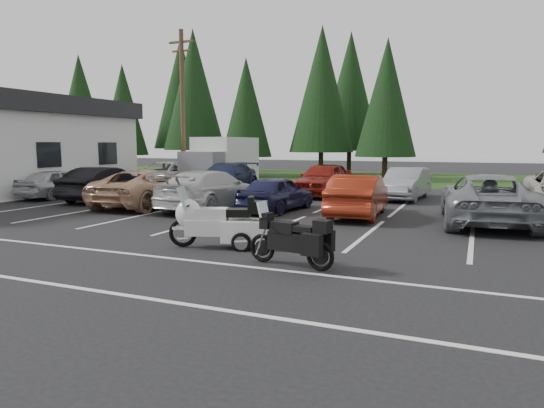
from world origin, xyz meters
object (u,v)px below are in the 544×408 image
(touring_motorcycle, at_px, (219,217))
(adventure_motorcycle, at_px, (290,235))
(utility_pole, at_px, (183,106))
(cargo_trailer, at_px, (245,234))
(car_far_1, at_px, (226,178))
(car_far_3, at_px, (406,184))
(car_near_4, at_px, (277,193))
(car_near_0, at_px, (58,183))
(car_near_5, at_px, (358,196))
(car_near_3, at_px, (211,190))
(car_far_0, at_px, (165,175))
(box_truck, at_px, (218,162))
(car_near_2, at_px, (149,188))
(car_far_2, at_px, (323,179))
(car_near_1, at_px, (105,184))
(car_near_6, at_px, (487,199))

(touring_motorcycle, relative_size, adventure_motorcycle, 1.25)
(utility_pole, distance_m, cargo_trailer, 18.13)
(car_far_1, relative_size, car_far_3, 1.21)
(car_near_4, height_order, car_far_1, car_far_1)
(car_near_0, bearing_deg, car_far_1, -141.50)
(car_near_0, distance_m, car_near_5, 14.31)
(car_near_3, relative_size, car_near_4, 1.33)
(car_far_3, bearing_deg, car_far_0, -175.18)
(adventure_motorcycle, bearing_deg, box_truck, 133.89)
(car_near_2, height_order, car_near_3, car_near_3)
(utility_pole, distance_m, adventure_motorcycle, 20.02)
(car_far_2, height_order, car_far_3, car_far_2)
(box_truck, xyz_separation_m, car_near_4, (7.03, -8.01, -0.78))
(car_near_0, relative_size, cargo_trailer, 2.69)
(car_near_2, bearing_deg, utility_pole, -68.17)
(car_near_1, bearing_deg, car_near_6, 174.73)
(car_near_0, relative_size, car_far_0, 0.74)
(utility_pole, xyz_separation_m, car_far_1, (3.89, -2.05, -3.93))
(car_near_5, bearing_deg, box_truck, -42.25)
(adventure_motorcycle, bearing_deg, cargo_trailer, 153.15)
(car_far_0, relative_size, car_far_1, 1.04)
(car_near_0, xyz_separation_m, cargo_trailer, (12.97, -6.50, -0.34))
(car_near_3, distance_m, car_near_5, 5.65)
(car_near_1, height_order, touring_motorcycle, touring_motorcycle)
(car_far_0, height_order, car_far_3, car_far_0)
(car_near_3, height_order, car_far_0, car_far_0)
(car_near_2, bearing_deg, car_far_1, -93.85)
(car_near_2, relative_size, car_near_3, 1.03)
(box_truck, relative_size, car_far_1, 1.06)
(utility_pole, relative_size, box_truck, 1.61)
(box_truck, distance_m, car_near_1, 8.03)
(adventure_motorcycle, bearing_deg, touring_motorcycle, 165.08)
(cargo_trailer, bearing_deg, car_near_5, 62.90)
(car_near_6, xyz_separation_m, adventure_motorcycle, (-3.77, -7.47, -0.12))
(car_near_2, height_order, car_near_6, car_near_6)
(car_near_3, bearing_deg, car_near_1, -3.89)
(car_near_4, relative_size, cargo_trailer, 2.61)
(touring_motorcycle, bearing_deg, car_far_3, 58.22)
(car_near_0, distance_m, car_far_1, 8.03)
(car_far_0, bearing_deg, adventure_motorcycle, -43.39)
(box_truck, height_order, car_near_6, box_truck)
(box_truck, distance_m, adventure_motorcycle, 18.83)
(car_near_5, distance_m, cargo_trailer, 6.36)
(car_near_3, distance_m, car_near_4, 2.56)
(car_near_4, bearing_deg, car_near_2, 13.55)
(car_near_1, distance_m, car_near_6, 15.54)
(car_near_6, bearing_deg, car_near_3, -2.56)
(car_near_0, bearing_deg, car_near_5, 175.80)
(car_far_3, height_order, touring_motorcycle, touring_motorcycle)
(car_near_1, height_order, car_near_2, car_near_1)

